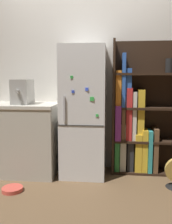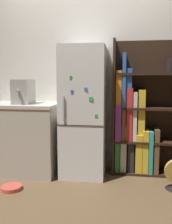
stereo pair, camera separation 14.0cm
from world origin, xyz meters
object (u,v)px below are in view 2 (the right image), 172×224
Objects in this scene: refrigerator at (84,112)px; bookshelf at (141,120)px; espresso_machine at (23,92)px; pet_bowl at (11,187)px.

bookshelf reaches higher than refrigerator.
refrigerator is at bearing 4.26° from espresso_machine.
espresso_machine is (-0.79, -0.06, 0.26)m from refrigerator.
refrigerator is 0.76m from bookshelf.
refrigerator is 4.53× the size of espresso_machine.
pet_bowl is (0.05, -0.56, -1.06)m from espresso_machine.
bookshelf is 1.80m from pet_bowl.
refrigerator is 0.95× the size of bookshelf.
bookshelf is (0.73, 0.16, -0.12)m from refrigerator.
bookshelf is 4.77× the size of espresso_machine.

